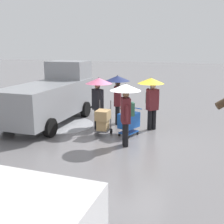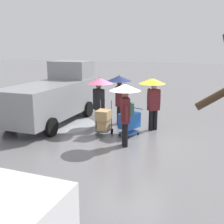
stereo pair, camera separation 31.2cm
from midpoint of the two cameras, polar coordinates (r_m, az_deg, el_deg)
The scene contains 9 objects.
ground_plane at distance 10.11m, azimuth 3.11°, elevation -5.99°, with size 90.00×90.00×0.00m, color slate.
slush_patch_near_cluster at distance 12.39m, azimuth -11.06°, elevation -2.51°, with size 2.82×2.82×0.01m, color #999BA0.
cargo_van_parked_right at distance 12.65m, azimuth -12.78°, elevation 3.21°, with size 2.28×5.38×2.60m.
shopping_cart_vendor at distance 10.58m, azimuth 2.58°, elevation -1.85°, with size 0.79×0.95×1.04m.
hand_dolly_boxes at distance 10.59m, azimuth -2.67°, elevation -1.59°, with size 0.56×0.74×1.32m.
pedestrian_pink_side at distance 11.11m, azimuth -3.60°, elevation 4.24°, with size 1.04×1.04×2.15m.
pedestrian_black_side at distance 9.33m, azimuth 1.87°, elevation 2.38°, with size 1.04×1.04×2.15m.
pedestrian_white_side at distance 11.88m, azimuth 0.39°, elevation 4.88°, with size 1.04×1.04×2.15m.
pedestrian_far_side at distance 11.20m, azimuth 7.22°, elevation 4.16°, with size 1.04×1.04×2.15m.
Camera 1 is at (-2.59, 9.18, 3.38)m, focal length 45.06 mm.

